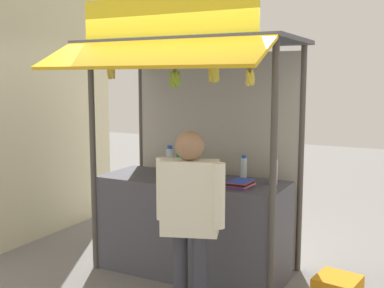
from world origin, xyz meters
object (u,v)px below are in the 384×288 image
water_bottle_far_right (244,168)px  banana_bunch_leftmost (175,79)px  water_bottle_center (274,171)px  magazine_stack_far_left (204,180)px  banana_bunch_rightmost (250,77)px  banana_bunch_inner_right (111,72)px  water_bottle_mid_left (178,166)px  magazine_stack_front_left (241,184)px  banana_bunch_inner_left (214,73)px  vendor_person (190,210)px  water_bottle_back_left (170,160)px

water_bottle_far_right → banana_bunch_leftmost: banana_bunch_leftmost is taller
water_bottle_center → magazine_stack_far_left: size_ratio=0.85×
banana_bunch_rightmost → banana_bunch_inner_right: bearing=180.0°
water_bottle_mid_left → magazine_stack_far_left: (0.38, -0.19, -0.07)m
water_bottle_center → banana_bunch_leftmost: (-0.72, -0.60, 0.86)m
magazine_stack_front_left → banana_bunch_inner_left: banana_bunch_inner_left is taller
water_bottle_far_right → banana_bunch_leftmost: (-0.38, -0.71, 0.87)m
banana_bunch_inner_right → vendor_person: 1.59m
water_bottle_back_left → water_bottle_far_right: (0.81, 0.06, -0.03)m
banana_bunch_leftmost → vendor_person: banana_bunch_leftmost is taller
magazine_stack_front_left → banana_bunch_inner_left: 1.07m
banana_bunch_leftmost → banana_bunch_inner_left: bearing=0.3°
banana_bunch_inner_right → banana_bunch_inner_left: bearing=0.1°
water_bottle_back_left → water_bottle_mid_left: bearing=-40.0°
water_bottle_far_right → banana_bunch_rightmost: banana_bunch_rightmost is taller
banana_bunch_inner_right → water_bottle_far_right: bearing=33.9°
magazine_stack_far_left → banana_bunch_leftmost: bearing=-112.5°
banana_bunch_rightmost → banana_bunch_inner_left: bearing=179.7°
magazine_stack_far_left → banana_bunch_rightmost: size_ratio=1.11×
water_bottle_far_right → magazine_stack_far_left: size_ratio=0.73×
water_bottle_center → banana_bunch_rightmost: size_ratio=0.94×
water_bottle_center → magazine_stack_front_left: water_bottle_center is taller
water_bottle_center → banana_bunch_rightmost: (-0.03, -0.60, 0.87)m
magazine_stack_front_left → banana_bunch_rightmost: banana_bunch_rightmost is taller
water_bottle_center → magazine_stack_front_left: 0.35m
banana_bunch_inner_left → water_bottle_back_left: bearing=140.9°
water_bottle_back_left → vendor_person: 1.40m
banana_bunch_inner_right → banana_bunch_inner_left: 1.06m
water_bottle_center → magazine_stack_front_left: (-0.22, -0.26, -0.10)m
water_bottle_mid_left → magazine_stack_far_left: bearing=-25.9°
magazine_stack_front_left → banana_bunch_rightmost: 1.04m
vendor_person → banana_bunch_inner_right: bearing=-42.9°
banana_bunch_inner_right → vendor_person: bearing=-23.6°
water_bottle_center → vendor_person: vendor_person is taller
water_bottle_center → water_bottle_mid_left: water_bottle_center is taller
magazine_stack_front_left → water_bottle_center: bearing=49.2°
banana_bunch_inner_left → vendor_person: bearing=-87.8°
water_bottle_mid_left → banana_bunch_rightmost: size_ratio=0.78×
water_bottle_far_right → magazine_stack_far_left: bearing=-121.9°
banana_bunch_inner_left → vendor_person: (0.02, -0.47, -1.07)m
water_bottle_back_left → magazine_stack_front_left: bearing=-18.6°
water_bottle_mid_left → banana_bunch_rightmost: bearing=-28.0°
water_bottle_far_right → banana_bunch_inner_right: banana_bunch_inner_right is taller
water_bottle_far_right → magazine_stack_far_left: water_bottle_far_right is taller
water_bottle_mid_left → water_bottle_far_right: bearing=18.7°
banana_bunch_leftmost → magazine_stack_front_left: bearing=34.3°
water_bottle_center → banana_bunch_rightmost: 1.06m
banana_bunch_rightmost → banana_bunch_inner_right: size_ratio=1.23×
vendor_person → water_bottle_mid_left: bearing=-75.9°
water_bottle_far_right → water_bottle_mid_left: water_bottle_far_right is taller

